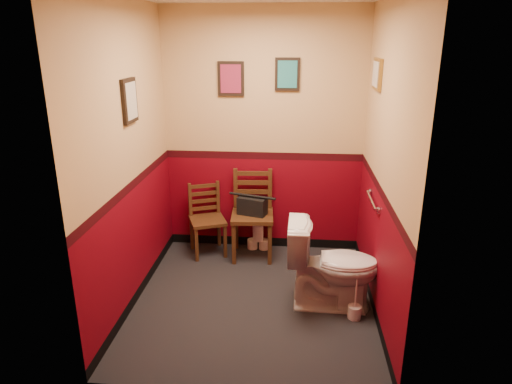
% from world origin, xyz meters
% --- Properties ---
extents(floor, '(2.20, 2.40, 0.00)m').
position_xyz_m(floor, '(0.00, 0.00, 0.00)').
color(floor, black).
rests_on(floor, ground).
extents(wall_back, '(2.20, 0.00, 2.70)m').
position_xyz_m(wall_back, '(0.00, 1.20, 1.35)').
color(wall_back, '#5E030F').
rests_on(wall_back, ground).
extents(wall_front, '(2.20, 0.00, 2.70)m').
position_xyz_m(wall_front, '(0.00, -1.20, 1.35)').
color(wall_front, '#5E030F').
rests_on(wall_front, ground).
extents(wall_left, '(0.00, 2.40, 2.70)m').
position_xyz_m(wall_left, '(-1.10, 0.00, 1.35)').
color(wall_left, '#5E030F').
rests_on(wall_left, ground).
extents(wall_right, '(0.00, 2.40, 2.70)m').
position_xyz_m(wall_right, '(1.10, 0.00, 1.35)').
color(wall_right, '#5E030F').
rests_on(wall_right, ground).
extents(grab_bar, '(0.05, 0.56, 0.06)m').
position_xyz_m(grab_bar, '(1.07, 0.25, 0.95)').
color(grab_bar, silver).
rests_on(grab_bar, wall_right).
extents(framed_print_back_a, '(0.28, 0.04, 0.36)m').
position_xyz_m(framed_print_back_a, '(-0.35, 1.18, 1.95)').
color(framed_print_back_a, black).
rests_on(framed_print_back_a, wall_back).
extents(framed_print_back_b, '(0.26, 0.04, 0.34)m').
position_xyz_m(framed_print_back_b, '(0.25, 1.18, 2.00)').
color(framed_print_back_b, black).
rests_on(framed_print_back_b, wall_back).
extents(framed_print_left, '(0.04, 0.30, 0.38)m').
position_xyz_m(framed_print_left, '(-1.08, 0.10, 1.85)').
color(framed_print_left, black).
rests_on(framed_print_left, wall_left).
extents(framed_print_right, '(0.04, 0.34, 0.28)m').
position_xyz_m(framed_print_right, '(1.08, 0.60, 2.05)').
color(framed_print_right, olive).
rests_on(framed_print_right, wall_right).
extents(toilet, '(0.84, 0.48, 0.82)m').
position_xyz_m(toilet, '(0.72, -0.02, 0.41)').
color(toilet, white).
rests_on(toilet, floor).
extents(toilet_brush, '(0.12, 0.12, 0.43)m').
position_xyz_m(toilet_brush, '(0.92, -0.21, 0.07)').
color(toilet_brush, silver).
rests_on(toilet_brush, floor).
extents(chair_left, '(0.49, 0.49, 0.81)m').
position_xyz_m(chair_left, '(-0.63, 0.98, 0.41)').
color(chair_left, '#472915').
rests_on(chair_left, floor).
extents(chair_right, '(0.48, 0.48, 0.98)m').
position_xyz_m(chair_right, '(-0.10, 0.96, 0.49)').
color(chair_right, '#472915').
rests_on(chair_right, floor).
extents(handbag, '(0.34, 0.24, 0.23)m').
position_xyz_m(handbag, '(-0.10, 0.92, 0.61)').
color(handbag, black).
rests_on(handbag, chair_right).
extents(tp_stack, '(0.26, 0.16, 0.33)m').
position_xyz_m(tp_stack, '(-0.05, 1.11, 0.14)').
color(tp_stack, silver).
rests_on(tp_stack, floor).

